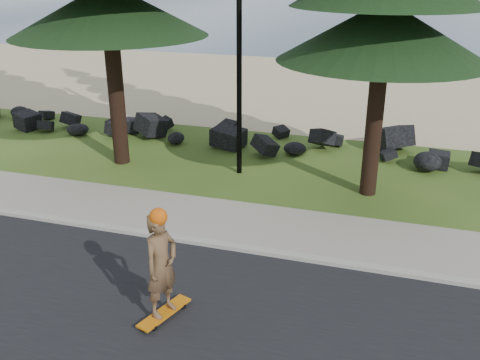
{
  "coord_description": "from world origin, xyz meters",
  "views": [
    {
      "loc": [
        4.05,
        -9.91,
        5.41
      ],
      "look_at": [
        1.01,
        0.0,
        1.15
      ],
      "focal_mm": 40.0,
      "sensor_mm": 36.0,
      "label": 1
    }
  ],
  "objects": [
    {
      "name": "beach_sand",
      "position": [
        0.0,
        14.5,
        0.01
      ],
      "size": [
        160.0,
        15.0,
        0.01
      ],
      "primitive_type": "cube",
      "color": "tan",
      "rests_on": "ground"
    },
    {
      "name": "sidewalk",
      "position": [
        0.0,
        0.2,
        0.04
      ],
      "size": [
        160.0,
        2.0,
        0.08
      ],
      "primitive_type": "cube",
      "color": "gray",
      "rests_on": "ground"
    },
    {
      "name": "road",
      "position": [
        0.0,
        -4.5,
        0.01
      ],
      "size": [
        160.0,
        7.0,
        0.02
      ],
      "primitive_type": "cube",
      "color": "black",
      "rests_on": "ground"
    },
    {
      "name": "lamp_post",
      "position": [
        0.0,
        3.2,
        4.13
      ],
      "size": [
        0.25,
        0.14,
        8.14
      ],
      "color": "black",
      "rests_on": "ground"
    },
    {
      "name": "skateboarder",
      "position": [
        0.75,
        -3.36,
        0.99
      ],
      "size": [
        0.6,
        1.08,
        1.96
      ],
      "rotation": [
        0.0,
        0.0,
        1.26
      ],
      "color": "#C86A0B",
      "rests_on": "ground"
    },
    {
      "name": "ground",
      "position": [
        0.0,
        0.0,
        0.0
      ],
      "size": [
        160.0,
        160.0,
        0.0
      ],
      "primitive_type": "plane",
      "color": "#324D18",
      "rests_on": "ground"
    },
    {
      "name": "ocean",
      "position": [
        0.0,
        51.0,
        0.0
      ],
      "size": [
        160.0,
        58.0,
        0.01
      ],
      "primitive_type": "cube",
      "color": "#344D63",
      "rests_on": "ground"
    },
    {
      "name": "kerb",
      "position": [
        0.0,
        -0.9,
        0.05
      ],
      "size": [
        160.0,
        0.2,
        0.1
      ],
      "primitive_type": "cube",
      "color": "#A5A394",
      "rests_on": "ground"
    },
    {
      "name": "seawall_boulders",
      "position": [
        0.0,
        5.6,
        0.0
      ],
      "size": [
        60.0,
        2.4,
        1.1
      ],
      "primitive_type": null,
      "color": "black",
      "rests_on": "ground"
    }
  ]
}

